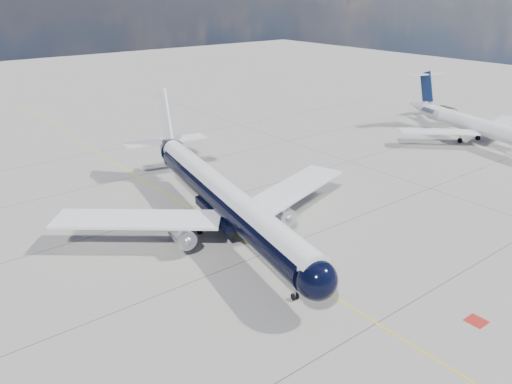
{
  "coord_description": "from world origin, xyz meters",
  "views": [
    {
      "loc": [
        -29.24,
        -25.78,
        25.9
      ],
      "look_at": [
        3.96,
        16.37,
        4.0
      ],
      "focal_mm": 35.0,
      "sensor_mm": 36.0,
      "label": 1
    }
  ],
  "objects": [
    {
      "name": "red_marking",
      "position": [
        6.8,
        -10.0,
        0.0
      ],
      "size": [
        1.6,
        1.6,
        0.01
      ],
      "primitive_type": "cube",
      "color": "maroon",
      "rests_on": "ground"
    },
    {
      "name": "regional_jet",
      "position": [
        56.07,
        20.25,
        3.47
      ],
      "size": [
        27.27,
        31.95,
        11.0
      ],
      "rotation": [
        0.0,
        0.0,
        -0.27
      ],
      "color": "silver",
      "rests_on": "ground"
    },
    {
      "name": "taxiway_centerline",
      "position": [
        0.0,
        25.0,
        0.0
      ],
      "size": [
        0.16,
        160.0,
        0.01
      ],
      "primitive_type": "cube",
      "color": "#DBC40B",
      "rests_on": "ground"
    },
    {
      "name": "ground",
      "position": [
        0.0,
        30.0,
        0.0
      ],
      "size": [
        320.0,
        320.0,
        0.0
      ],
      "primitive_type": "plane",
      "color": "gray",
      "rests_on": "ground"
    },
    {
      "name": "main_airliner",
      "position": [
        0.13,
        17.98,
        4.06
      ],
      "size": [
        36.53,
        45.01,
        13.09
      ],
      "rotation": [
        0.0,
        0.0,
        -0.2
      ],
      "color": "black",
      "rests_on": "ground"
    }
  ]
}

